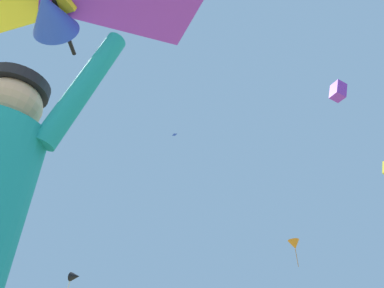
% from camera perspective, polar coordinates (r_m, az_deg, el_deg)
% --- Properties ---
extents(distant_kite_orange_low_left, '(1.42, 1.42, 2.56)m').
position_cam_1_polar(distant_kite_orange_low_left, '(32.19, 19.21, -17.89)').
color(distant_kite_orange_low_left, orange).
extents(distant_kite_purple_far_center, '(1.22, 1.01, 1.30)m').
position_cam_1_polar(distant_kite_purple_far_center, '(20.03, 26.41, 9.15)').
color(distant_kite_purple_far_center, purple).
extents(distant_kite_blue_high_right, '(0.55, 0.53, 0.29)m').
position_cam_1_polar(distant_kite_blue_high_right, '(35.74, -3.41, 1.86)').
color(distant_kite_blue_high_right, blue).
extents(marker_flag, '(0.30, 0.24, 2.05)m').
position_cam_1_polar(marker_flag, '(9.44, -22.03, -23.61)').
color(marker_flag, silver).
rests_on(marker_flag, ground).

